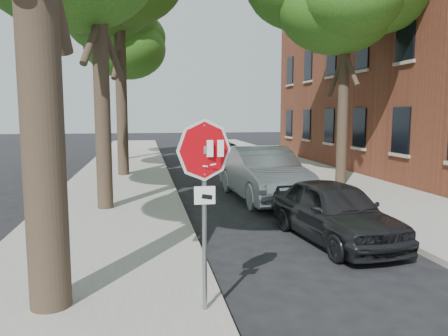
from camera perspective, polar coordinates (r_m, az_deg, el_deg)
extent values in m
plane|color=black|center=(6.48, 3.97, -18.41)|extent=(120.00, 120.00, 0.00)
cube|color=gray|center=(17.90, -13.56, -1.89)|extent=(4.00, 55.00, 0.12)
cube|color=gray|center=(19.37, 12.43, -1.19)|extent=(4.00, 55.00, 0.12)
cube|color=#9E9384|center=(17.90, -6.99, -1.73)|extent=(0.12, 55.00, 0.13)
cube|color=#9E9384|center=(18.68, 6.61, -1.36)|extent=(0.12, 55.00, 0.13)
cylinder|color=gray|center=(5.88, -2.58, -6.38)|extent=(0.06, 0.06, 2.60)
cube|color=#99999E|center=(5.70, -2.58, 2.37)|extent=(0.05, 0.06, 0.10)
cylinder|color=#99999E|center=(5.70, -2.58, 2.37)|extent=(0.76, 0.32, 0.82)
cylinder|color=white|center=(5.69, -2.56, 2.36)|extent=(0.76, 0.32, 0.82)
cylinder|color=red|center=(5.68, -2.55, 2.36)|extent=(0.68, 0.29, 0.74)
cube|color=white|center=(5.65, -4.65, 2.51)|extent=(0.08, 0.00, 0.22)
cube|color=white|center=(5.66, -3.24, 2.54)|extent=(0.08, 0.00, 0.22)
cube|color=white|center=(5.68, -1.84, 2.56)|extent=(0.08, 0.00, 0.22)
cube|color=white|center=(5.70, -0.45, 2.58)|extent=(0.08, 0.00, 0.22)
cube|color=silver|center=(5.68, -3.63, 0.41)|extent=(0.08, 0.00, 0.03)
cube|color=silver|center=(5.69, -2.53, 0.24)|extent=(0.08, 0.00, 0.03)
cube|color=silver|center=(5.71, -1.43, 0.46)|extent=(0.08, 0.00, 0.03)
cube|color=white|center=(5.78, -2.54, -3.58)|extent=(0.28, 0.02, 0.24)
cube|color=black|center=(5.77, -2.23, -3.79)|extent=(0.15, 0.00, 0.08)
cylinder|color=black|center=(12.88, -15.91, 16.11)|extent=(0.44, 0.44, 9.50)
cylinder|color=black|center=(19.82, -13.37, 13.64)|extent=(0.48, 0.48, 10.00)
ellipsoid|color=#19420C|center=(21.11, -15.86, 19.71)|extent=(4.20, 4.20, 3.36)
cylinder|color=black|center=(26.75, -13.22, 10.81)|extent=(0.40, 0.40, 9.00)
ellipsoid|color=#1B4B10|center=(27.04, -13.38, 16.15)|extent=(4.16, 4.16, 3.33)
ellipsoid|color=#1B4B10|center=(26.63, -11.37, 18.41)|extent=(3.40, 3.40, 2.72)
ellipsoid|color=#1B4B10|center=(27.78, -14.89, 15.07)|extent=(3.78, 3.78, 3.02)
cylinder|color=black|center=(17.45, 15.43, 12.85)|extent=(0.40, 0.40, 9.00)
ellipsoid|color=#1B4B10|center=(18.18, 12.29, 19.54)|extent=(3.78, 3.78, 3.02)
imported|color=black|center=(9.91, 14.21, -5.46)|extent=(2.02, 4.11, 1.35)
imported|color=#9EA1A6|center=(14.31, 5.06, -0.70)|extent=(2.09, 5.29, 1.72)
imported|color=black|center=(26.71, -1.68, 2.81)|extent=(2.98, 5.93, 1.61)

